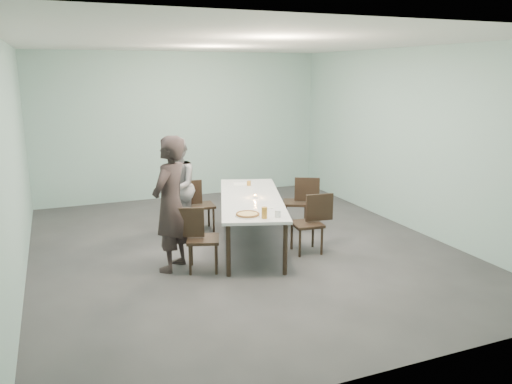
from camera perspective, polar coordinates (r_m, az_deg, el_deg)
name	(u,v)px	position (r m, az deg, el deg)	size (l,w,h in m)	color
ground	(242,248)	(7.63, -1.65, -6.36)	(7.00, 7.00, 0.00)	#333335
room_shell	(241,113)	(7.20, -1.76, 8.97)	(6.02, 7.02, 3.01)	#96BDB6
table	(251,201)	(7.57, -0.56, -1.02)	(1.66, 2.75, 0.75)	white
chair_near_left	(197,234)	(6.69, -6.77, -4.84)	(0.65, 0.53, 0.87)	black
chair_far_left	(196,202)	(8.33, -6.86, -1.12)	(0.62, 0.44, 0.87)	black
chair_near_right	(312,219)	(7.37, 6.43, -3.08)	(0.63, 0.46, 0.87)	black
chair_far_right	(300,199)	(8.50, 5.09, -0.78)	(0.65, 0.57, 0.87)	black
diner_near	(171,204)	(6.67, -9.75, -1.36)	(0.66, 0.43, 1.81)	black
diner_far	(176,187)	(8.13, -9.08, 0.58)	(0.78, 0.60, 1.59)	gray
pizza	(248,214)	(6.59, -0.96, -2.58)	(0.34, 0.34, 0.04)	white
side_plate	(268,207)	(6.99, 1.33, -1.75)	(0.18, 0.18, 0.01)	white
beer_glass	(264,213)	(6.47, 0.97, -2.39)	(0.08, 0.08, 0.15)	#B97B28
water_tumbler	(278,214)	(6.54, 2.51, -2.48)	(0.08, 0.08, 0.09)	silver
tealight	(255,197)	(7.52, -0.09, -0.52)	(0.06, 0.06, 0.05)	silver
amber_tumbler	(249,183)	(8.33, -0.83, 1.01)	(0.07, 0.07, 0.08)	#B97B28
menu	(242,184)	(8.44, -1.55, 0.93)	(0.30, 0.22, 0.01)	silver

